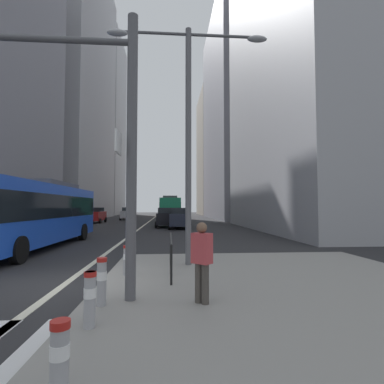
{
  "coord_description": "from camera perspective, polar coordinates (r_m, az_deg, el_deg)",
  "views": [
    {
      "loc": [
        2.74,
        -8.08,
        2.06
      ],
      "look_at": [
        6.33,
        38.39,
        4.35
      ],
      "focal_mm": 27.76,
      "sensor_mm": 36.0,
      "label": 1
    }
  ],
  "objects": [
    {
      "name": "city_bus_blue_oncoming",
      "position": [
        16.38,
        -27.96,
        -3.26
      ],
      "size": [
        2.82,
        11.86,
        3.4
      ],
      "color": "blue",
      "rests_on": "ground"
    },
    {
      "name": "office_tower_right_mid",
      "position": [
        55.76,
        10.93,
        14.06
      ],
      "size": [
        13.71,
        24.14,
        36.38
      ],
      "primitive_type": "cube",
      "color": "gray",
      "rests_on": "ground"
    },
    {
      "name": "pedestrian_waiting",
      "position": [
        6.04,
        1.91,
        -12.63
      ],
      "size": [
        0.44,
        0.43,
        1.59
      ],
      "color": "#423D38",
      "rests_on": "median_island"
    },
    {
      "name": "lane_centre_line",
      "position": [
        38.23,
        -8.57,
        -5.86
      ],
      "size": [
        0.2,
        80.0,
        0.01
      ],
      "primitive_type": "cube",
      "color": "beige",
      "rests_on": "ground"
    },
    {
      "name": "ground_plane",
      "position": [
        28.29,
        -10.04,
        -6.94
      ],
      "size": [
        160.0,
        160.0,
        0.0
      ],
      "primitive_type": "plane",
      "color": "#28282B"
    },
    {
      "name": "bollard_left",
      "position": [
        5.22,
        -19.04,
        -18.43
      ],
      "size": [
        0.2,
        0.2,
        0.88
      ],
      "color": "#99999E",
      "rests_on": "median_island"
    },
    {
      "name": "bollard_front",
      "position": [
        3.57,
        -24.09,
        -26.82
      ],
      "size": [
        0.2,
        0.2,
        0.78
      ],
      "color": "#99999E",
      "rests_on": "median_island"
    },
    {
      "name": "bollard_back",
      "position": [
        8.65,
        -12.44,
        -12.35
      ],
      "size": [
        0.2,
        0.2,
        0.83
      ],
      "color": "#99999E",
      "rests_on": "median_island"
    },
    {
      "name": "city_bus_red_distant",
      "position": [
        58.3,
        -3.83,
        -3.03
      ],
      "size": [
        2.8,
        11.55,
        3.4
      ],
      "color": "red",
      "rests_on": "ground"
    },
    {
      "name": "office_tower_right_far",
      "position": [
        76.47,
        6.44,
        7.03
      ],
      "size": [
        13.3,
        16.68,
        30.21
      ],
      "primitive_type": "cube",
      "color": "gray",
      "rests_on": "ground"
    },
    {
      "name": "car_oncoming_mid",
      "position": [
        39.57,
        -18.03,
        -4.22
      ],
      "size": [
        2.1,
        4.41,
        1.94
      ],
      "color": "maroon",
      "rests_on": "ground"
    },
    {
      "name": "median_island",
      "position": [
        7.85,
        17.11,
        -17.31
      ],
      "size": [
        9.0,
        10.0,
        0.15
      ],
      "primitive_type": "cube",
      "color": "gray",
      "rests_on": "ground"
    },
    {
      "name": "pedestrian_railing",
      "position": [
        9.12,
        -4.08,
        -10.41
      ],
      "size": [
        0.06,
        3.48,
        0.98
      ],
      "color": "black",
      "rests_on": "median_island"
    },
    {
      "name": "traffic_signal_gantry",
      "position": [
        7.24,
        -30.1,
        14.31
      ],
      "size": [
        6.71,
        0.65,
        6.0
      ],
      "color": "#515156",
      "rests_on": "median_island"
    },
    {
      "name": "office_tower_left_far",
      "position": [
        83.02,
        -17.7,
        11.92
      ],
      "size": [
        12.39,
        16.8,
        45.97
      ],
      "primitive_type": "cube",
      "color": "#9E9EA3",
      "rests_on": "ground"
    },
    {
      "name": "car_receding_near",
      "position": [
        29.93,
        -5.06,
        -4.85
      ],
      "size": [
        2.04,
        4.21,
        1.94
      ],
      "color": "black",
      "rests_on": "ground"
    },
    {
      "name": "car_receding_far",
      "position": [
        27.94,
        -2.38,
        -5.0
      ],
      "size": [
        2.18,
        4.55,
        1.94
      ],
      "color": "#232838",
      "rests_on": "ground"
    },
    {
      "name": "city_bus_red_receding",
      "position": [
        40.03,
        -4.28,
        -3.13
      ],
      "size": [
        2.74,
        11.04,
        3.4
      ],
      "color": "#198456",
      "rests_on": "ground"
    },
    {
      "name": "bollard_right",
      "position": [
        6.23,
        -16.97,
        -15.66
      ],
      "size": [
        0.2,
        0.2,
        0.91
      ],
      "color": "#99999E",
      "rests_on": "median_island"
    },
    {
      "name": "office_tower_left_mid",
      "position": [
        59.02,
        -23.84,
        17.99
      ],
      "size": [
        13.93,
        25.26,
        45.57
      ],
      "primitive_type": "cube",
      "color": "#9E9EA3",
      "rests_on": "ground"
    },
    {
      "name": "street_lamp_post",
      "position": [
        10.39,
        -0.7,
        15.27
      ],
      "size": [
        5.5,
        0.32,
        8.0
      ],
      "color": "#56565B",
      "rests_on": "median_island"
    },
    {
      "name": "car_oncoming_far",
      "position": [
        47.02,
        -12.2,
        -4.05
      ],
      "size": [
        2.07,
        4.56,
        1.94
      ],
      "color": "silver",
      "rests_on": "ground"
    }
  ]
}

